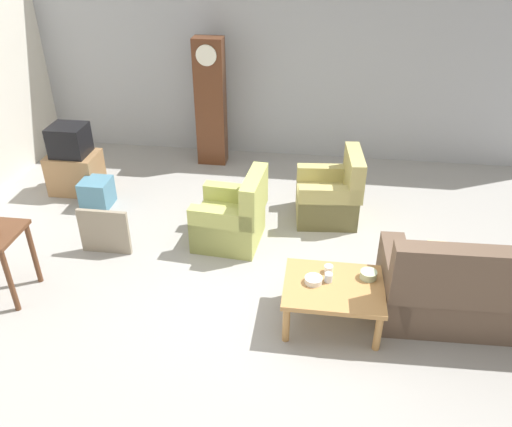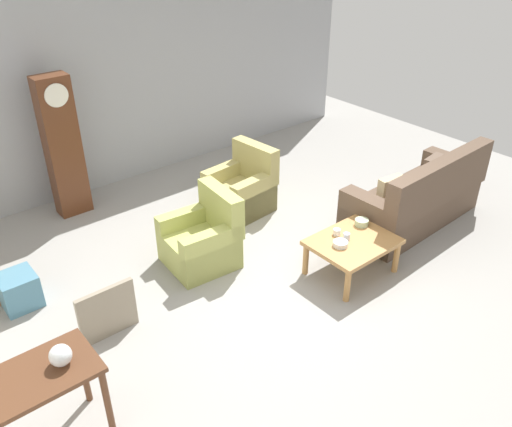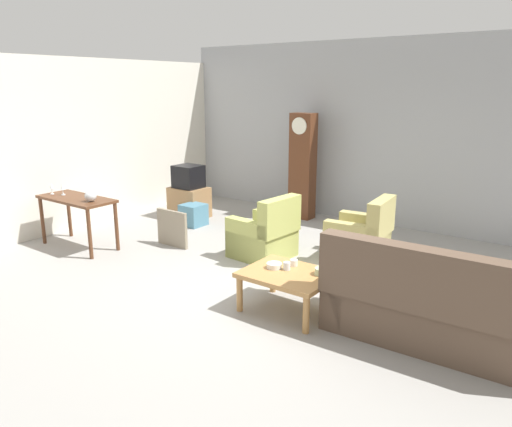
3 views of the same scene
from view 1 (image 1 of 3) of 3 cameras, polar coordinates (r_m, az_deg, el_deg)
The scene contains 15 objects.
ground_plane at distance 5.67m, azimuth 2.29°, elevation -8.35°, with size 10.40×10.40×0.00m, color #999691.
garage_door_wall at distance 8.22m, azimuth 5.21°, elevation 16.93°, with size 8.40×0.16×3.20m, color #9EA0A5.
couch_floral at distance 5.57m, azimuth 24.47°, elevation -7.92°, with size 2.13×0.95×1.04m.
armchair_olive_near at distance 6.27m, azimuth -2.61°, elevation -0.65°, with size 0.85×0.82×0.92m.
armchair_olive_far at distance 6.81m, azimuth 8.16°, elevation 1.84°, with size 0.86×0.83×0.92m.
coffee_table_wood at distance 5.11m, azimuth 8.50°, elevation -8.36°, with size 0.96×0.76×0.45m.
grandfather_clock at distance 8.06m, azimuth -4.99°, elevation 12.03°, with size 0.44×0.30×1.94m.
tv_stand_cabinet at distance 7.85m, azimuth -19.19°, elevation 4.29°, with size 0.68×0.52×0.57m, color #997047.
tv_crt at distance 7.65m, azimuth -19.83°, elevation 7.58°, with size 0.48×0.44×0.42m, color black.
framed_picture_leaning at distance 6.33m, azimuth -16.31°, elevation -1.93°, with size 0.60×0.05×0.57m, color gray.
storage_box_blue at distance 7.39m, azimuth -17.07°, elevation 2.18°, with size 0.38×0.39×0.38m, color teal.
cup_white_porcelain at distance 5.20m, azimuth 7.98°, elevation -6.04°, with size 0.09×0.09×0.07m, color white.
cup_blue_rimmed at distance 5.08m, azimuth 7.96°, elevation -6.97°, with size 0.08×0.08×0.09m, color silver.
bowl_white_stacked at distance 5.06m, azimuth 6.33°, elevation -7.27°, with size 0.17×0.17×0.06m, color white.
bowl_shallow_green at distance 5.19m, azimuth 12.25°, elevation -6.58°, with size 0.16×0.16×0.07m, color #B2C69E.
Camera 1 is at (0.37, -4.36, 3.61)m, focal length 36.43 mm.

